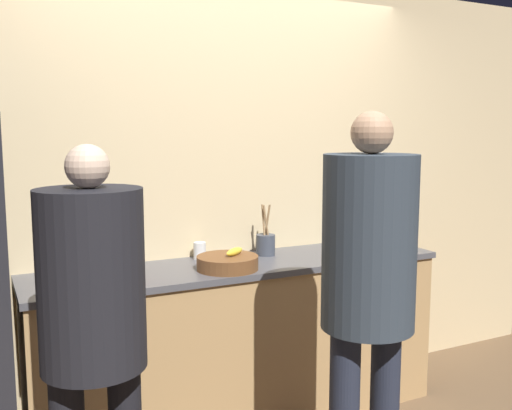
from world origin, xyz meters
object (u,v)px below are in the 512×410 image
at_px(person_left, 93,312).
at_px(fruit_bowl, 228,262).
at_px(bottle_red, 136,261).
at_px(cup_white, 200,251).
at_px(utensil_crock, 266,244).
at_px(person_center, 368,274).

relative_size(person_left, fruit_bowl, 4.91).
height_order(bottle_red, cup_white, bottle_red).
xyz_separation_m(utensil_crock, bottle_red, (-0.85, -0.24, 0.03)).
bearing_deg(cup_white, person_left, -130.28).
relative_size(person_left, utensil_crock, 5.32).
distance_m(person_center, cup_white, 1.21).
bearing_deg(cup_white, bottle_red, -145.49).
bearing_deg(person_center, utensil_crock, 85.85).
bearing_deg(cup_white, utensil_crock, -10.89).
distance_m(person_left, bottle_red, 0.69).
distance_m(fruit_bowl, bottle_red, 0.50).
xyz_separation_m(person_left, fruit_bowl, (0.82, 0.62, -0.02)).
height_order(person_left, bottle_red, person_left).
height_order(person_left, utensil_crock, person_left).
bearing_deg(person_center, cup_white, 105.04).
xyz_separation_m(bottle_red, cup_white, (0.45, 0.31, -0.05)).
bearing_deg(cup_white, person_center, -74.96).
height_order(person_left, cup_white, person_left).
bearing_deg(utensil_crock, person_center, -94.15).
relative_size(person_left, bottle_red, 6.39).
height_order(utensil_crock, cup_white, utensil_crock).
height_order(fruit_bowl, bottle_red, bottle_red).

